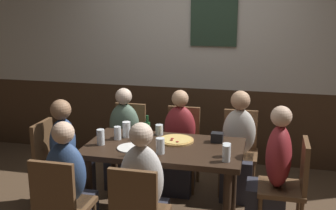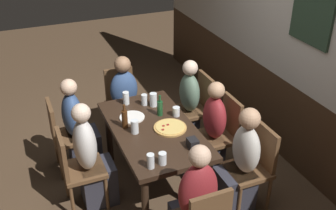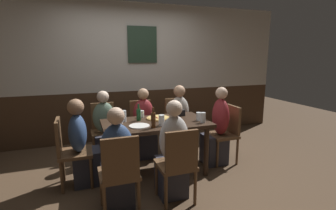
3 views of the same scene
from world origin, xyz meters
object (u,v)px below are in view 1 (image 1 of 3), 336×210
at_px(condiment_caddy, 217,137).
at_px(beer_glass_half, 101,138).
at_px(person_head_east, 271,181).
at_px(pint_glass_pale, 227,151).
at_px(chair_left_far, 128,138).
at_px(person_left_near, 70,197).
at_px(person_mid_near, 144,204).
at_px(highball_clear, 160,147).
at_px(tumbler_short, 118,133).
at_px(person_left_far, 123,146).
at_px(pizza, 176,140).
at_px(beer_bottle_brown, 144,143).
at_px(dining_table, 164,156).
at_px(chair_left_near, 60,203).
at_px(beer_glass_tall, 226,154).
at_px(chair_mid_far, 182,142).
at_px(person_right_far, 238,153).
at_px(person_head_west, 69,164).
at_px(plate_white_large, 132,148).
at_px(chair_right_far, 239,147).
at_px(pint_glass_stout, 159,130).
at_px(beer_bottle_green, 147,130).
at_px(chair_head_east, 291,183).
at_px(person_mid_far, 179,150).

bearing_deg(condiment_caddy, beer_glass_half, -162.58).
height_order(person_head_east, beer_glass_half, person_head_east).
bearing_deg(pint_glass_pale, chair_left_far, 141.90).
distance_m(person_left_near, person_mid_near, 0.63).
height_order(highball_clear, tumbler_short, highball_clear).
relative_size(person_left_far, pizza, 3.32).
xyz_separation_m(chair_left_far, pint_glass_pale, (1.21, -0.95, 0.29)).
bearing_deg(beer_bottle_brown, dining_table, 66.69).
height_order(chair_left_near, person_left_near, person_left_near).
bearing_deg(person_left_near, beer_glass_tall, 18.31).
bearing_deg(pint_glass_pale, person_left_near, -156.85).
xyz_separation_m(chair_mid_far, condiment_caddy, (0.46, -0.60, 0.29)).
bearing_deg(pizza, chair_left_near, -126.32).
bearing_deg(person_right_far, person_head_west, -157.77).
distance_m(beer_bottle_brown, condiment_caddy, 0.75).
xyz_separation_m(person_head_east, plate_white_large, (-1.24, -0.14, 0.25)).
xyz_separation_m(chair_mid_far, highball_clear, (0.02, -1.02, 0.31)).
xyz_separation_m(chair_right_far, beer_glass_tall, (-0.04, -1.07, 0.30)).
bearing_deg(person_head_west, chair_left_far, 67.48).
relative_size(chair_right_far, person_head_east, 0.75).
bearing_deg(beer_bottle_brown, chair_right_far, 55.41).
relative_size(chair_right_far, condiment_caddy, 8.00).
bearing_deg(person_left_far, pint_glass_stout, -34.46).
relative_size(dining_table, condiment_caddy, 13.03).
bearing_deg(beer_bottle_green, pizza, -0.43).
xyz_separation_m(pint_glass_stout, beer_bottle_green, (-0.08, -0.15, 0.05)).
bearing_deg(person_right_far, beer_glass_half, -147.76).
bearing_deg(pizza, person_head_west, -171.87).
xyz_separation_m(dining_table, person_head_west, (-0.97, 0.00, -0.17)).
height_order(person_left_near, beer_bottle_green, person_left_near).
relative_size(chair_head_east, plate_white_large, 3.34).
relative_size(chair_left_near, highball_clear, 6.25).
distance_m(chair_left_far, person_mid_near, 1.60).
xyz_separation_m(plate_white_large, condiment_caddy, (0.72, 0.36, 0.04)).
xyz_separation_m(person_mid_near, tumbler_short, (-0.48, 0.73, 0.31)).
height_order(chair_right_far, beer_bottle_brown, beer_bottle_brown).
height_order(dining_table, beer_glass_half, beer_glass_half).
xyz_separation_m(highball_clear, beer_bottle_brown, (-0.13, -0.06, 0.04)).
relative_size(chair_head_east, beer_glass_tall, 6.35).
bearing_deg(condiment_caddy, plate_white_large, -153.72).
bearing_deg(pizza, dining_table, -118.02).
relative_size(person_right_far, condiment_caddy, 10.35).
relative_size(chair_left_far, person_right_far, 0.77).
bearing_deg(person_left_near, beer_bottle_brown, 37.08).
bearing_deg(chair_right_far, beer_bottle_green, -141.48).
distance_m(person_mid_far, person_left_far, 0.63).
bearing_deg(beer_glass_half, pint_glass_pale, -1.42).
xyz_separation_m(chair_left_far, person_head_east, (1.60, -0.82, -0.00)).
xyz_separation_m(dining_table, chair_left_near, (-0.63, -0.82, -0.15)).
height_order(person_head_west, condiment_caddy, person_head_west).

